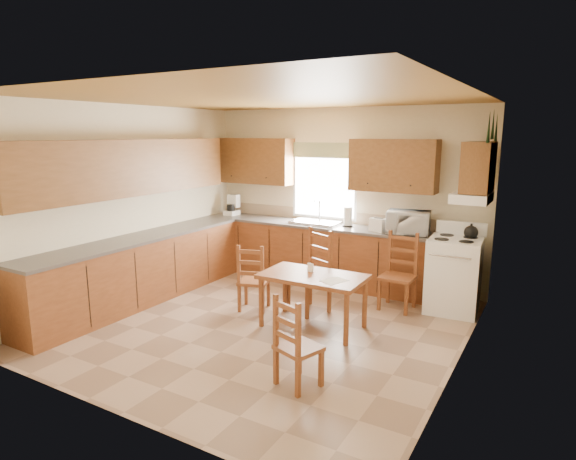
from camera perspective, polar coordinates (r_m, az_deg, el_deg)
The scene contains 35 objects.
floor at distance 6.04m, azimuth -2.71°, elevation -11.11°, with size 4.50×4.50×0.00m, color #997B64.
ceiling at distance 5.59m, azimuth -2.98°, elevation 15.38°, with size 4.50×4.50×0.00m, color olive.
wall_left at distance 7.13m, azimuth -18.23°, elevation 3.08°, with size 4.50×4.50×0.00m, color beige.
wall_right at distance 4.84m, azimuth 20.13°, elevation -0.75°, with size 4.50×4.50×0.00m, color beige.
wall_back at distance 7.63m, azimuth 6.41°, elevation 4.09°, with size 4.50×4.50×0.00m, color beige.
wall_front at distance 4.01m, azimuth -20.63°, elevation -3.21°, with size 4.50×4.50×0.00m, color beige.
lower_cab_back at distance 7.69m, azimuth 2.79°, elevation -2.70°, with size 3.75×0.60×0.88m, color brown.
lower_cab_left at distance 6.99m, azimuth -17.04°, elevation -4.63°, with size 0.60×3.60×0.88m, color brown.
counter_back at distance 7.59m, azimuth 2.83°, elevation 0.67°, with size 3.75×0.63×0.04m, color #524B49.
counter_left at distance 6.88m, azimuth -17.26°, elevation -0.95°, with size 0.63×3.60×0.04m, color #524B49.
backsplash at distance 7.82m, azimuth 3.81°, elevation 1.80°, with size 3.75×0.01×0.18m, color tan.
upper_cab_back_left at distance 8.19m, azimuth -4.05°, elevation 8.17°, with size 1.41×0.33×0.75m, color brown.
upper_cab_back_right at distance 7.12m, azimuth 12.37°, elevation 7.47°, with size 1.25×0.33×0.75m, color brown.
upper_cab_left at distance 6.85m, azimuth -18.50°, elevation 7.00°, with size 0.33×3.60×0.75m, color brown.
upper_cab_stove at distance 6.41m, azimuth 21.63°, elevation 6.93°, with size 0.33×0.62×0.62m, color brown.
range_hood at distance 6.46m, azimuth 20.94°, elevation 3.61°, with size 0.44×0.62×0.12m, color white.
window_frame at distance 7.70m, azimuth 4.30°, elevation 5.69°, with size 1.13×0.02×1.18m, color white.
window_pane at distance 7.70m, azimuth 4.28°, elevation 5.69°, with size 1.05×0.01×1.10m, color white.
window_valance at distance 7.64m, azimuth 4.26°, elevation 9.41°, with size 1.19×0.01×0.24m, color #3F5C2D.
sink_basin at distance 7.55m, azimuth 3.34°, elevation 0.91°, with size 0.75×0.45×0.04m, color silver.
pine_decal_a at distance 6.07m, azimuth 22.72°, elevation 11.19°, with size 0.22×0.22×0.36m, color black.
pine_decal_b at distance 6.38m, azimuth 23.15°, elevation 11.49°, with size 0.22×0.22×0.36m, color black.
pine_decal_c at distance 6.70m, azimuth 23.48°, elevation 11.07°, with size 0.22×0.22×0.36m, color black.
stove at distance 6.69m, azimuth 19.04°, elevation -5.14°, with size 0.65×0.67×0.96m, color white.
coffeemaker at distance 8.37m, azimuth -6.71°, elevation 2.88°, with size 0.19×0.23×0.32m, color white.
paper_towel at distance 7.35m, azimuth 7.10°, elevation 1.57°, with size 0.13×0.13×0.30m, color white.
toaster at distance 7.04m, azimuth 10.67°, elevation 0.60°, with size 0.23×0.15×0.19m, color white.
microwave at distance 6.96m, azimuth 14.05°, elevation 0.88°, with size 0.54×0.39×0.32m, color white.
dining_table at distance 5.86m, azimuth 2.96°, elevation -8.39°, with size 1.23×0.70×0.66m, color brown.
chair_near_left at distance 6.40m, azimuth -4.07°, elevation -5.55°, with size 0.38×0.36×0.90m, color brown.
chair_near_right at distance 4.53m, azimuth 1.27°, elevation -13.05°, with size 0.37×0.35×0.87m, color brown.
chair_far_left at distance 6.29m, azimuth 2.50°, elevation -4.97°, with size 0.45×0.43×1.08m, color brown.
chair_far_right at distance 6.54m, azimuth 12.89°, elevation -4.90°, with size 0.43×0.41×1.02m, color brown.
table_paper at distance 5.54m, azimuth 5.47°, elevation -5.99°, with size 0.21×0.28×0.00m, color white.
table_card at distance 5.85m, azimuth 2.67°, elevation -4.47°, with size 0.08×0.02×0.11m, color white.
Camera 1 is at (3.04, -4.68, 2.31)m, focal length 30.00 mm.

